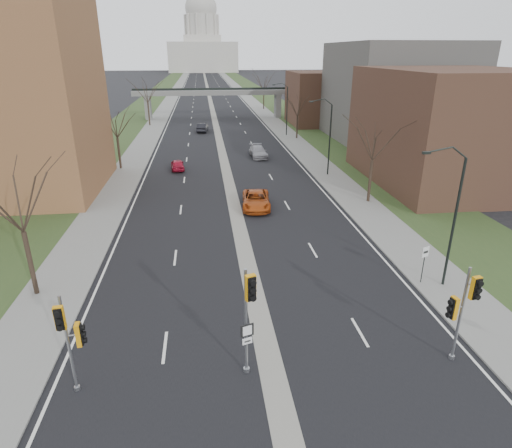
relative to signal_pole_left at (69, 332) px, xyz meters
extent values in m
plane|color=black|center=(8.36, 0.57, -3.07)|extent=(700.00, 700.00, 0.00)
cube|color=black|center=(8.36, 150.57, -3.07)|extent=(20.00, 600.00, 0.01)
cube|color=gray|center=(8.36, 150.57, -3.07)|extent=(1.20, 600.00, 0.02)
cube|color=gray|center=(20.36, 150.57, -3.01)|extent=(4.00, 600.00, 0.12)
cube|color=gray|center=(-3.64, 150.57, -3.01)|extent=(4.00, 600.00, 0.12)
cube|color=#263C1C|center=(26.36, 150.57, -3.02)|extent=(8.00, 600.00, 0.10)
cube|color=#263C1C|center=(-9.64, 150.57, -3.02)|extent=(8.00, 600.00, 0.10)
cube|color=#4B2D23|center=(32.36, 28.57, 2.93)|extent=(16.00, 20.00, 12.00)
cube|color=#585650|center=(36.36, 52.57, 4.43)|extent=(18.00, 22.00, 15.00)
cube|color=#4B2D23|center=(30.36, 70.57, 1.93)|extent=(14.00, 14.00, 10.00)
cube|color=slate|center=(-5.64, 80.57, -0.57)|extent=(1.20, 2.50, 5.00)
cube|color=slate|center=(22.36, 80.57, -0.57)|extent=(1.20, 2.50, 5.00)
cube|color=slate|center=(8.36, 80.57, 2.43)|extent=(34.00, 3.00, 1.00)
cube|color=black|center=(8.36, 80.57, 3.13)|extent=(34.00, 0.15, 0.50)
cube|color=beige|center=(8.36, 320.57, 6.93)|extent=(48.00, 42.00, 20.00)
cube|color=beige|center=(8.36, 320.57, 18.93)|extent=(26.00, 26.00, 5.00)
cylinder|color=beige|center=(8.36, 320.57, 27.93)|extent=(22.00, 22.00, 14.00)
sphere|color=beige|center=(8.36, 320.57, 38.93)|extent=(22.00, 22.00, 22.00)
cylinder|color=black|center=(20.16, 6.57, 1.05)|extent=(0.16, 0.16, 8.00)
cube|color=black|center=(17.86, 6.57, 5.40)|extent=(0.45, 0.18, 0.14)
cylinder|color=black|center=(20.16, 32.57, 1.05)|extent=(0.16, 0.16, 8.00)
cube|color=black|center=(17.86, 32.57, 5.40)|extent=(0.45, 0.18, 0.14)
cylinder|color=black|center=(20.16, 58.57, 1.05)|extent=(0.16, 0.16, 8.00)
cube|color=black|center=(17.86, 58.57, 5.40)|extent=(0.45, 0.18, 0.14)
cylinder|color=#382B21|center=(-4.64, 8.57, -0.95)|extent=(0.28, 0.28, 4.00)
cylinder|color=#382B21|center=(-4.64, 38.57, -1.08)|extent=(0.28, 0.28, 3.75)
cylinder|color=#382B21|center=(-4.64, 72.57, -0.83)|extent=(0.28, 0.28, 4.25)
cylinder|color=#382B21|center=(21.36, 22.57, -0.95)|extent=(0.28, 0.28, 4.00)
cylinder|color=#382B21|center=(21.36, 55.57, -1.20)|extent=(0.28, 0.28, 3.50)
cylinder|color=#382B21|center=(21.36, 95.57, -0.83)|extent=(0.28, 0.28, 4.25)
cylinder|color=gray|center=(-0.19, 0.16, -0.73)|extent=(0.13, 0.13, 4.70)
cylinder|color=gray|center=(-0.19, 0.16, -2.98)|extent=(0.25, 0.25, 0.18)
cube|color=orange|center=(-0.15, -0.29, 0.90)|extent=(0.41, 0.39, 1.04)
cube|color=orange|center=(0.26, 0.20, -0.27)|extent=(0.39, 0.41, 1.04)
cylinder|color=gray|center=(7.20, 0.38, -0.43)|extent=(0.14, 0.14, 5.29)
cylinder|color=gray|center=(7.20, 0.38, -2.97)|extent=(0.28, 0.28, 0.20)
cube|color=orange|center=(7.36, -0.10, 1.60)|extent=(0.53, 0.52, 1.17)
cube|color=black|center=(7.20, 0.38, -0.74)|extent=(0.59, 0.22, 0.61)
cube|color=silver|center=(7.20, 0.38, -1.30)|extent=(0.45, 0.18, 0.30)
cylinder|color=gray|center=(17.00, 0.07, -0.63)|extent=(0.13, 0.13, 4.89)
cylinder|color=gray|center=(17.00, 0.07, -2.98)|extent=(0.26, 0.26, 0.19)
cube|color=orange|center=(17.08, -0.40, 1.06)|extent=(0.45, 0.44, 1.08)
cube|color=orange|center=(16.54, -0.01, -0.16)|extent=(0.44, 0.45, 1.08)
cylinder|color=black|center=(18.91, 6.98, -1.90)|extent=(0.06, 0.06, 2.11)
cube|color=silver|center=(18.91, 6.98, -0.84)|extent=(0.50, 0.22, 0.67)
imported|color=#A7132B|center=(2.43, 37.32, -2.42)|extent=(1.90, 3.99, 1.32)
imported|color=black|center=(5.70, 64.29, -2.29)|extent=(2.22, 4.93, 1.57)
imported|color=#AD4412|center=(10.36, 22.34, -2.32)|extent=(3.01, 5.67, 1.52)
imported|color=#95949B|center=(13.21, 42.91, -2.33)|extent=(2.30, 5.24, 1.50)
camera|label=1|loc=(5.72, -15.16, 10.51)|focal=30.00mm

